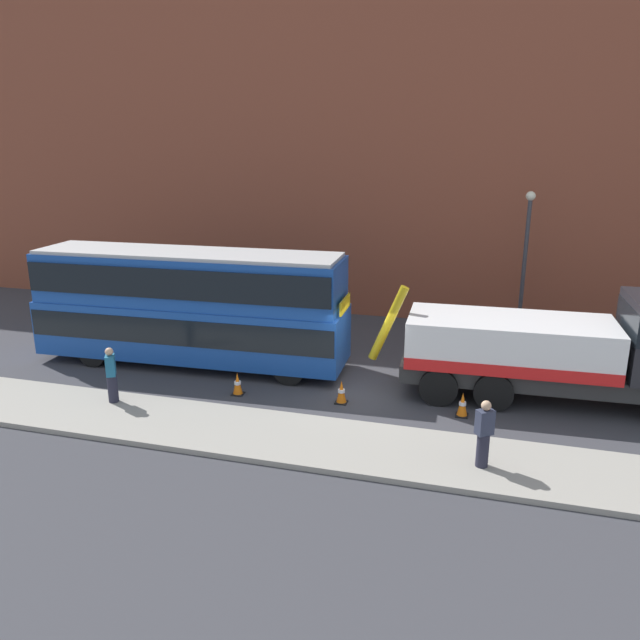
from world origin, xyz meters
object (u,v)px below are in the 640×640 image
Objects in this scene: pedestrian_onlooker at (111,376)px; traffic_cone_near_truck at (462,405)px; double_decker_bus at (190,303)px; street_lamp at (525,253)px; traffic_cone_near_bus at (238,384)px; recovery_tow_truck at (571,348)px; pedestrian_bystander at (484,435)px; traffic_cone_midway at (341,392)px.

traffic_cone_near_truck is (10.14, 2.13, -0.64)m from pedestrian_onlooker.
street_lamp is (11.27, 6.19, 1.24)m from double_decker_bus.
traffic_cone_near_bus is (3.25, 1.82, -0.64)m from pedestrian_onlooker.
double_decker_bus is (-12.51, -0.02, 0.47)m from recovery_tow_truck.
pedestrian_onlooker is at bearing -139.42° from street_lamp.
street_lamp reaches higher than pedestrian_bystander.
recovery_tow_truck is 0.92× the size of double_decker_bus.
traffic_cone_midway is 1.00× the size of traffic_cone_near_truck.
pedestrian_bystander is at bearing -19.94° from traffic_cone_near_bus.
pedestrian_onlooker is 2.38× the size of traffic_cone_midway.
recovery_tow_truck is 3.79m from traffic_cone_near_truck.
pedestrian_bystander reaches higher than traffic_cone_midway.
street_lamp reaches higher than traffic_cone_midway.
pedestrian_onlooker is at bearing 48.45° from pedestrian_bystander.
traffic_cone_near_bus is 1.00× the size of traffic_cone_near_truck.
double_decker_bus is 15.44× the size of traffic_cone_near_bus.
traffic_cone_near_truck is (-0.63, 3.04, -0.64)m from pedestrian_bystander.
street_lamp is at bearing 56.60° from traffic_cone_midway.
traffic_cone_midway is at bearing 18.01° from pedestrian_bystander.
street_lamp is (5.33, 8.09, 3.13)m from traffic_cone_midway.
pedestrian_bystander is at bearing -95.68° from street_lamp.
pedestrian_onlooker is at bearing -100.84° from double_decker_bus.
recovery_tow_truck reaches higher than traffic_cone_near_truck.
traffic_cone_near_truck is at bearing -25.02° from pedestrian_bystander.
traffic_cone_midway is 10.18m from street_lamp.
pedestrian_onlooker and pedestrian_bystander have the same top height.
traffic_cone_midway is (-6.58, -1.92, -1.42)m from recovery_tow_truck.
double_decker_bus is 4.22m from pedestrian_onlooker.
traffic_cone_near_bus is (2.64, -2.16, -1.89)m from double_decker_bus.
traffic_cone_near_bus is at bearing -175.46° from traffic_cone_midway.
pedestrian_onlooker is (-13.12, -4.00, -0.77)m from recovery_tow_truck.
recovery_tow_truck is 12.52m from double_decker_bus.
double_decker_bus reaches higher than traffic_cone_midway.
street_lamp is at bearing 99.25° from recovery_tow_truck.
pedestrian_onlooker is at bearing -162.35° from traffic_cone_midway.
pedestrian_bystander is (-2.35, -4.91, -0.77)m from recovery_tow_truck.
pedestrian_bystander is 0.29× the size of street_lamp.
pedestrian_bystander is at bearing -27.88° from double_decker_bus.
double_decker_bus is at bearing 140.68° from traffic_cone_near_bus.
recovery_tow_truck is 5.96× the size of pedestrian_bystander.
double_decker_bus is 15.44× the size of traffic_cone_near_truck.
recovery_tow_truck is at bearing -12.26° from pedestrian_onlooker.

